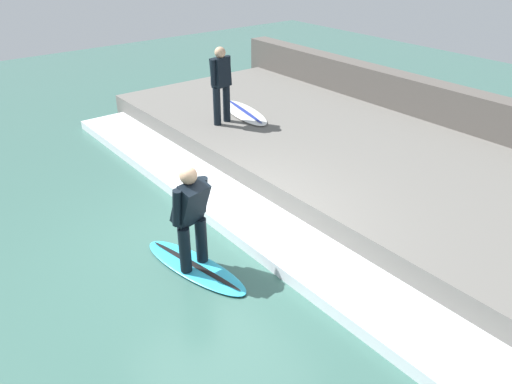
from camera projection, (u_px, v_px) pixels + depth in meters
ground_plane at (217, 249)px, 7.27m from camera, size 28.00×28.00×0.00m
concrete_ledge at (376, 169)px, 9.05m from camera, size 4.40×12.53×0.51m
back_wall at (457, 120)px, 10.20m from camera, size 0.50×13.15×1.28m
wave_foam_crest at (259, 226)px, 7.66m from camera, size 1.04×11.90×0.18m
surfboard_riding at (195, 267)px, 6.84m from camera, size 0.86×1.91×0.07m
surfer_riding at (191, 213)px, 6.44m from camera, size 0.55×0.49×1.48m
surfer_waiting_near at (221, 81)px, 10.00m from camera, size 0.53×0.33×1.56m
surfboard_waiting_near at (245, 112)px, 10.89m from camera, size 0.94×1.91×0.07m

